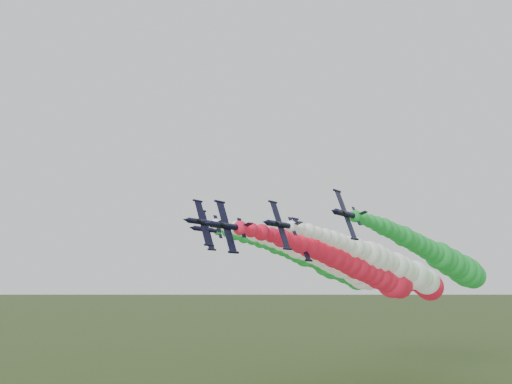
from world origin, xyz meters
TOP-DOWN VIEW (x-y plane):
  - jet_lead at (2.29, 34.74)m, footprint 12.05×79.63m
  - jet_inner_left at (-9.53, 42.05)m, footprint 12.11×79.69m
  - jet_inner_right at (6.42, 46.51)m, footprint 12.09×79.70m
  - jet_outer_left at (-18.72, 52.90)m, footprint 12.30×79.91m
  - jet_outer_right at (18.57, 51.71)m, footprint 11.97×79.59m
  - jet_trail at (3.11, 61.38)m, footprint 12.71×80.32m

SIDE VIEW (x-z plane):
  - jet_trail at x=3.11m, z-range 20.81..41.28m
  - jet_lead at x=2.29m, z-range 22.05..41.82m
  - jet_inner_right at x=6.42m, z-range 23.03..42.88m
  - jet_inner_left at x=-9.53m, z-range 24.10..43.93m
  - jet_outer_left at x=-18.72m, z-range 24.06..44.12m
  - jet_outer_right at x=18.57m, z-range 24.51..44.24m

